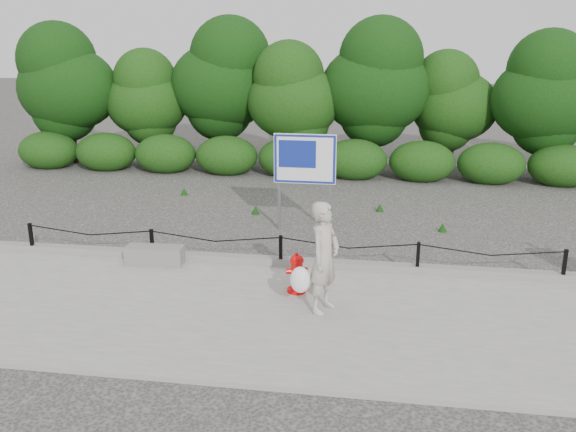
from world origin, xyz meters
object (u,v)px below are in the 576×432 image
at_px(fire_hydrant, 297,273).
at_px(pedestrian, 323,259).
at_px(concrete_block, 155,255).
at_px(advertising_sign, 305,163).

bearing_deg(fire_hydrant, pedestrian, -70.54).
height_order(concrete_block, advertising_sign, advertising_sign).
bearing_deg(fire_hydrant, concrete_block, 144.78).
xyz_separation_m(fire_hydrant, concrete_block, (-2.82, 0.88, -0.16)).
relative_size(pedestrian, concrete_block, 1.63).
distance_m(pedestrian, concrete_block, 3.70).
bearing_deg(advertising_sign, fire_hydrant, -84.33).
xyz_separation_m(concrete_block, advertising_sign, (2.50, 2.66, 1.29)).
height_order(pedestrian, advertising_sign, advertising_sign).
xyz_separation_m(pedestrian, concrete_block, (-3.31, 1.52, -0.69)).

